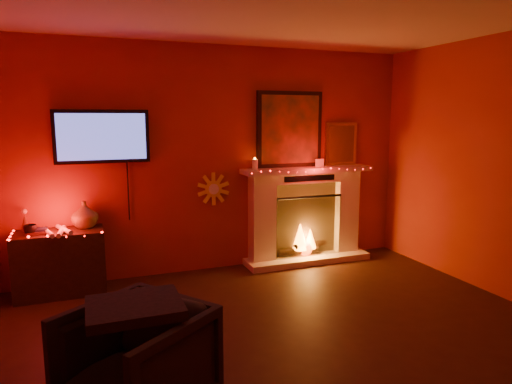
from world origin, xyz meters
TOP-DOWN VIEW (x-y plane):
  - room at (0.00, 0.00)m, footprint 5.00×5.00m
  - fireplace at (1.14, 2.39)m, footprint 1.72×0.40m
  - tv at (-1.30, 2.45)m, footprint 1.00×0.07m
  - sunburst_clock at (-0.05, 2.48)m, footprint 0.40×0.03m
  - console_table at (-1.78, 2.26)m, footprint 0.89×0.53m
  - armchair at (-1.27, -0.10)m, footprint 1.08×1.07m

SIDE VIEW (x-z plane):
  - armchair at x=-1.27m, z-range 0.00..0.71m
  - console_table at x=-1.78m, z-range -0.10..0.87m
  - fireplace at x=1.14m, z-range -0.37..1.81m
  - sunburst_clock at x=-0.05m, z-range 0.80..1.20m
  - room at x=0.00m, z-range -1.15..3.85m
  - tv at x=-1.30m, z-range 1.03..2.27m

